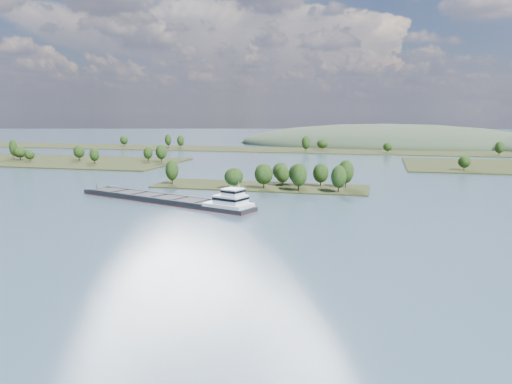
# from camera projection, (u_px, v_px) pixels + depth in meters

# --- Properties ---
(ground) EXTENTS (1800.00, 1800.00, 0.00)m
(ground) POSITION_uv_depth(u_px,v_px,m) (221.00, 212.00, 176.40)
(ground) COLOR #3E556B
(ground) RESTS_ON ground
(tree_island) EXTENTS (100.00, 32.34, 14.00)m
(tree_island) POSITION_uv_depth(u_px,v_px,m) (273.00, 179.00, 230.43)
(tree_island) COLOR #272E14
(tree_island) RESTS_ON ground
(back_shoreline) EXTENTS (900.00, 60.00, 15.05)m
(back_shoreline) POSITION_uv_depth(u_px,v_px,m) (328.00, 150.00, 442.12)
(back_shoreline) COLOR #272E14
(back_shoreline) RESTS_ON ground
(hill_west) EXTENTS (320.00, 160.00, 44.00)m
(hill_west) POSITION_uv_depth(u_px,v_px,m) (387.00, 145.00, 525.81)
(hill_west) COLOR #354630
(hill_west) RESTS_ON ground
(cargo_barge) EXTENTS (82.13, 37.27, 11.32)m
(cargo_barge) POSITION_uv_depth(u_px,v_px,m) (174.00, 200.00, 192.73)
(cargo_barge) COLOR black
(cargo_barge) RESTS_ON ground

